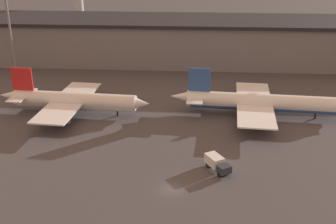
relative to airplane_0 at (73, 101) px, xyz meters
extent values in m
plane|color=#423F44|center=(28.79, -35.28, -3.67)|extent=(600.00, 600.00, 0.00)
cube|color=slate|center=(28.79, 53.92, 3.82)|extent=(191.38, 26.93, 14.99)
cube|color=black|center=(28.79, 53.92, 11.92)|extent=(191.38, 28.93, 1.20)
cylinder|color=silver|center=(0.45, -0.03, 0.25)|extent=(33.72, 6.61, 4.13)
cylinder|color=silver|center=(0.45, -0.03, -0.47)|extent=(32.00, 5.87, 3.51)
cone|color=silver|center=(18.38, -1.37, 0.25)|extent=(5.23, 4.28, 3.92)
cone|color=silver|center=(-17.70, 1.32, 0.56)|extent=(6.44, 3.96, 3.51)
cube|color=red|center=(-13.59, 1.01, 5.44)|extent=(5.79, 0.83, 6.25)
cube|color=silver|center=(-14.25, 1.06, 0.87)|extent=(4.94, 11.28, 0.24)
cube|color=silver|center=(-1.23, 0.09, -0.27)|extent=(11.33, 31.15, 0.36)
cylinder|color=gray|center=(0.41, 8.55, -1.65)|extent=(4.70, 2.60, 2.27)
cylinder|color=gray|center=(-0.86, -8.52, -1.65)|extent=(4.70, 2.60, 2.27)
cylinder|color=black|center=(12.14, -0.91, -2.74)|extent=(0.50, 0.50, 1.86)
cylinder|color=black|center=(-1.10, 1.74, -2.74)|extent=(0.50, 0.50, 1.86)
cylinder|color=black|center=(-1.35, -1.56, -2.74)|extent=(0.50, 0.50, 1.86)
cylinder|color=white|center=(50.40, 1.83, 0.32)|extent=(40.05, 7.15, 4.20)
cylinder|color=#2D519E|center=(50.40, 1.83, -0.42)|extent=(38.02, 6.37, 3.57)
cone|color=white|center=(29.07, 3.42, 0.63)|extent=(6.55, 4.03, 3.57)
cube|color=#2D519E|center=(33.71, 3.08, 5.62)|extent=(5.89, 0.84, 6.40)
cube|color=white|center=(32.92, 3.14, 0.95)|extent=(5.06, 12.02, 0.24)
cube|color=white|center=(48.41, 1.98, -0.21)|extent=(11.64, 33.21, 0.36)
cylinder|color=gray|center=(50.29, 11.00, -1.61)|extent=(4.78, 2.65, 2.31)
cylinder|color=gray|center=(48.93, -7.21, -1.61)|extent=(4.78, 2.65, 2.31)
cylinder|color=black|center=(64.31, 0.79, -2.73)|extent=(0.50, 0.50, 1.89)
cylinder|color=black|center=(48.54, 3.65, -2.73)|extent=(0.50, 0.50, 1.89)
cylinder|color=black|center=(48.29, 0.30, -2.73)|extent=(0.50, 0.50, 1.89)
cube|color=#282D38|center=(38.80, -29.67, -2.17)|extent=(3.15, 2.98, 1.56)
cube|color=silver|center=(36.95, -26.66, -1.91)|extent=(4.25, 4.76, 2.08)
cylinder|color=black|center=(39.49, -29.01, -3.22)|extent=(1.00, 1.09, 0.90)
cylinder|color=black|center=(37.90, -29.99, -3.22)|extent=(1.00, 1.09, 0.90)
cylinder|color=black|center=(37.30, -25.44, -3.22)|extent=(1.00, 1.09, 0.90)
cylinder|color=black|center=(35.71, -26.42, -3.22)|extent=(1.00, 1.09, 0.90)
cylinder|color=slate|center=(-28.73, 31.32, 9.20)|extent=(0.70, 0.70, 25.75)
camera|label=1|loc=(32.53, -103.08, 40.60)|focal=45.00mm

